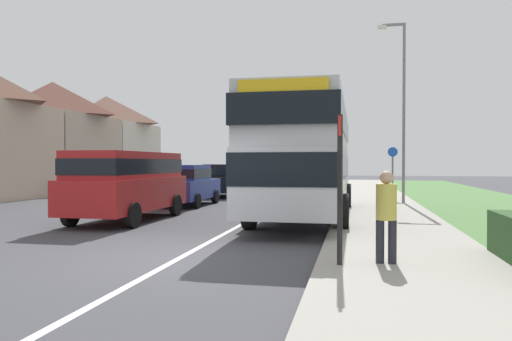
# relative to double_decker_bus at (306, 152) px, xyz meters

# --- Properties ---
(ground_plane) EXTENTS (120.00, 120.00, 0.00)m
(ground_plane) POSITION_rel_double_decker_bus_xyz_m (-1.68, -7.02, -2.14)
(ground_plane) COLOR #424247
(lane_marking_centre) EXTENTS (0.14, 60.00, 0.01)m
(lane_marking_centre) POSITION_rel_double_decker_bus_xyz_m (-1.68, 0.98, -2.14)
(lane_marking_centre) COLOR silver
(lane_marking_centre) RESTS_ON ground_plane
(pavement_near_side) EXTENTS (3.20, 68.00, 0.12)m
(pavement_near_side) POSITION_rel_double_decker_bus_xyz_m (2.52, -1.02, -2.08)
(pavement_near_side) COLOR #9E998E
(pavement_near_side) RESTS_ON ground_plane
(double_decker_bus) EXTENTS (2.80, 10.48, 3.70)m
(double_decker_bus) POSITION_rel_double_decker_bus_xyz_m (0.00, 0.00, 0.00)
(double_decker_bus) COLOR #BCBCC1
(double_decker_bus) RESTS_ON ground_plane
(parked_van_red) EXTENTS (2.11, 5.15, 2.13)m
(parked_van_red) POSITION_rel_double_decker_bus_xyz_m (-5.38, -1.78, -0.87)
(parked_van_red) COLOR #B21E1E
(parked_van_red) RESTS_ON ground_plane
(parked_car_blue) EXTENTS (1.96, 4.10, 1.71)m
(parked_car_blue) POSITION_rel_double_decker_bus_xyz_m (-5.43, 3.56, -1.20)
(parked_car_blue) COLOR navy
(parked_car_blue) RESTS_ON ground_plane
(parked_car_black) EXTENTS (1.98, 4.17, 1.72)m
(parked_car_black) POSITION_rel_double_decker_bus_xyz_m (-5.25, 8.93, -1.20)
(parked_car_black) COLOR black
(parked_car_black) RESTS_ON ground_plane
(pedestrian_at_stop) EXTENTS (0.34, 0.34, 1.67)m
(pedestrian_at_stop) POSITION_rel_double_decker_bus_xyz_m (2.07, -7.27, -1.17)
(pedestrian_at_stop) COLOR #23232D
(pedestrian_at_stop) RESTS_ON ground_plane
(bus_stop_sign) EXTENTS (0.09, 0.52, 2.60)m
(bus_stop_sign) POSITION_rel_double_decker_bus_xyz_m (1.32, -7.54, -0.60)
(bus_stop_sign) COLOR black
(bus_stop_sign) RESTS_ON ground_plane
(cycle_route_sign) EXTENTS (0.44, 0.08, 2.52)m
(cycle_route_sign) POSITION_rel_double_decker_bus_xyz_m (3.23, 7.15, -0.71)
(cycle_route_sign) COLOR slate
(cycle_route_sign) RESTS_ON ground_plane
(street_lamp_mid) EXTENTS (1.14, 0.20, 7.64)m
(street_lamp_mid) POSITION_rel_double_decker_bus_xyz_m (3.44, 5.33, 2.23)
(street_lamp_mid) COLOR slate
(street_lamp_mid) RESTS_ON ground_plane
(house_terrace_far_side) EXTENTS (6.07, 26.19, 6.86)m
(house_terrace_far_side) POSITION_rel_double_decker_bus_xyz_m (-17.01, 7.89, 1.29)
(house_terrace_far_side) COLOR tan
(house_terrace_far_side) RESTS_ON ground_plane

